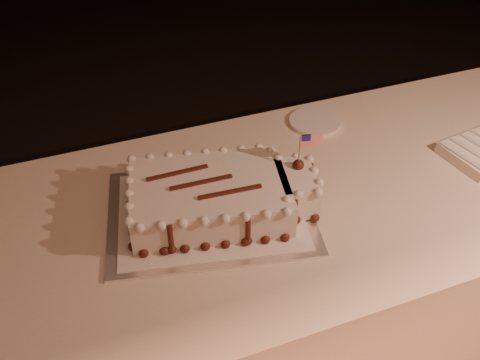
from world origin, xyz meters
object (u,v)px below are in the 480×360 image
object	(u,v)px
banquet_table	(262,294)
cake_board	(210,212)
sheet_cake	(220,196)
side_plate	(315,122)

from	to	relation	value
banquet_table	cake_board	bearing A→B (deg)	176.02
banquet_table	cake_board	distance (m)	0.41
sheet_cake	cake_board	bearing A→B (deg)	168.29
cake_board	sheet_cake	xyz separation A→B (m)	(0.03, -0.01, 0.05)
cake_board	sheet_cake	bearing A→B (deg)	0.41
sheet_cake	side_plate	world-z (taller)	sheet_cake
banquet_table	sheet_cake	xyz separation A→B (m)	(-0.12, 0.00, 0.43)
cake_board	side_plate	bearing A→B (deg)	44.39
sheet_cake	side_plate	size ratio (longest dim) A/B	3.13
cake_board	side_plate	size ratio (longest dim) A/B	3.17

